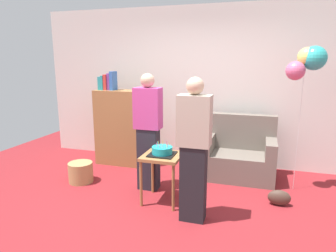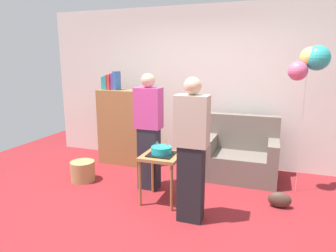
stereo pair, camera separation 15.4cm
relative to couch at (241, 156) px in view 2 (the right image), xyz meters
The scene contains 11 objects.
ground_plane 1.66m from the couch, 114.10° to the right, with size 8.00×8.00×0.00m, color maroon.
wall_back 1.33m from the couch, 139.61° to the left, with size 6.00×0.10×2.70m, color silver.
couch is the anchor object (origin of this frame).
bookshelf 2.08m from the couch, behind, with size 0.80×0.36×1.62m.
side_table 1.47m from the couch, 126.65° to the right, with size 0.48×0.48×0.63m.
birthday_cake 1.50m from the couch, 126.65° to the right, with size 0.32×0.32×0.17m.
person_blowing_candles 1.53m from the couch, 144.60° to the right, with size 0.36×0.22×1.63m.
person_holding_cake 1.63m from the couch, 104.78° to the right, with size 0.36×0.22×1.63m.
wicker_basket 2.44m from the couch, 157.46° to the right, with size 0.36×0.36×0.30m, color #A88451.
handbag 1.05m from the couch, 55.78° to the right, with size 0.28×0.14×0.20m, color #473328.
balloon_bunch 1.69m from the couch, 17.67° to the right, with size 0.50×0.37×1.98m.
Camera 2 is at (1.07, -3.08, 1.80)m, focal length 32.08 mm.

